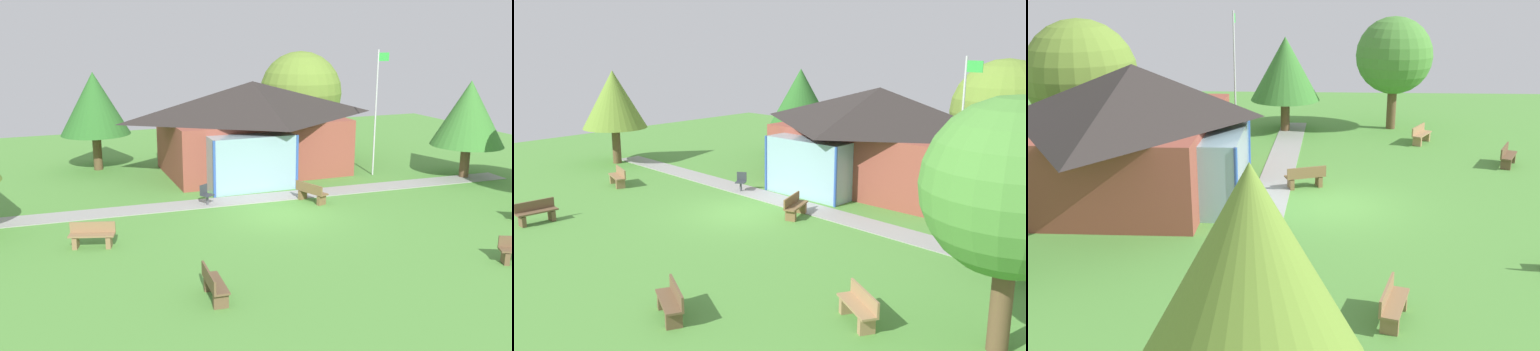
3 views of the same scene
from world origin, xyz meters
The scene contains 13 objects.
ground_plane centered at (0.00, 0.00, 0.00)m, with size 44.00×44.00×0.00m, color #54933D.
pavilion centered at (1.42, 7.17, 2.39)m, with size 9.68×7.36×4.58m.
footpath centered at (0.00, 2.47, 0.01)m, with size 24.96×1.30×0.03m, color #999993.
flagpole centered at (6.85, 4.39, 3.37)m, with size 0.64×0.08×6.15m.
bench_mid_left centered at (-7.32, -0.88, 0.40)m, with size 1.56×0.87×0.84m.
bench_rear_near_path centered at (1.82, 1.21, 0.40)m, with size 0.92×1.56×0.84m.
bench_lawn_far_right centered at (8.56, -4.14, 0.40)m, with size 1.52×1.13×0.84m.
bench_front_right centered at (5.05, -7.13, 0.40)m, with size 1.54×1.05×0.84m.
patio_chair_west centered at (-2.43, 2.38, 0.42)m, with size 0.61×0.61×0.86m.
tree_far_east centered at (11.54, -3.08, 3.73)m, with size 3.85×3.85×5.68m.
tree_east_hedge centered at (10.75, 2.37, 3.15)m, with size 3.48×3.48×4.74m.
tree_west_hedge centered at (-11.75, 1.83, 3.48)m, with size 3.44×3.44×5.05m.
tree_behind_pavilion_right centered at (5.77, 10.80, 3.51)m, with size 4.73×4.73×5.88m.
Camera 3 is at (-19.57, 0.98, 7.39)m, focal length 42.65 mm.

